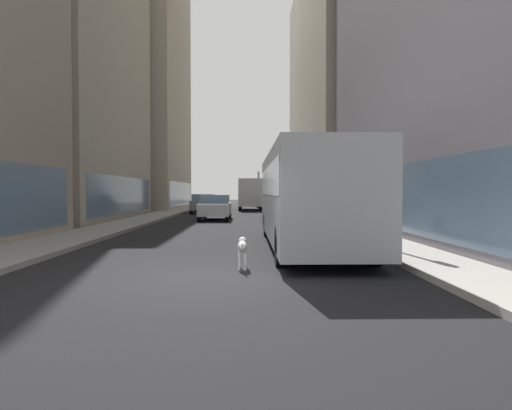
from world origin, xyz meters
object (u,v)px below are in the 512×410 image
object	(u,v)px
car_grey_wagon	(204,204)
traffic_light_near	(385,171)
car_white_van	(215,207)
box_truck	(250,193)
dalmatian_dog	(242,247)
car_black_suv	(277,207)
transit_bus	(306,193)
car_yellow_taxi	(263,200)

from	to	relation	value
car_grey_wagon	traffic_light_near	distance (m)	26.73
car_white_van	box_truck	distance (m)	16.50
car_white_van	dalmatian_dog	world-z (taller)	car_white_van
box_truck	traffic_light_near	world-z (taller)	traffic_light_near
car_black_suv	traffic_light_near	world-z (taller)	traffic_light_near
car_grey_wagon	box_truck	size ratio (longest dim) A/B	0.56
car_grey_wagon	box_truck	bearing A→B (deg)	60.81
transit_bus	car_grey_wagon	size ratio (longest dim) A/B	2.75
transit_bus	traffic_light_near	bearing A→B (deg)	-40.03
car_yellow_taxi	car_grey_wagon	xyz separation A→B (m)	(-5.60, -16.01, 0.00)
dalmatian_dog	car_yellow_taxi	bearing A→B (deg)	87.31
car_white_van	car_black_suv	distance (m)	4.06
car_yellow_taxi	traffic_light_near	bearing A→B (deg)	-87.11
car_black_suv	dalmatian_dog	bearing A→B (deg)	-96.00
dalmatian_dog	car_black_suv	bearing A→B (deg)	84.00
car_white_van	car_grey_wagon	distance (m)	9.28
car_white_van	traffic_light_near	world-z (taller)	traffic_light_near
car_grey_wagon	box_truck	world-z (taller)	box_truck
car_yellow_taxi	box_truck	world-z (taller)	box_truck
car_yellow_taxi	car_black_suv	size ratio (longest dim) A/B	0.95
dalmatian_dog	traffic_light_near	bearing A→B (deg)	32.54
car_grey_wagon	traffic_light_near	world-z (taller)	traffic_light_near
transit_bus	car_white_van	distance (m)	15.21
car_yellow_taxi	car_black_suv	xyz separation A→B (m)	(0.00, -24.47, 0.00)
car_black_suv	dalmatian_dog	distance (m)	19.86
car_grey_wagon	car_white_van	bearing A→B (deg)	-80.07
car_grey_wagon	car_black_suv	world-z (taller)	same
box_truck	dalmatian_dog	size ratio (longest dim) A/B	7.79
car_grey_wagon	car_black_suv	size ratio (longest dim) A/B	0.99
car_grey_wagon	car_black_suv	distance (m)	10.14
car_black_suv	traffic_light_near	bearing A→B (deg)	-82.99
car_black_suv	box_truck	distance (m)	15.72
transit_bus	box_truck	size ratio (longest dim) A/B	1.54
car_white_van	box_truck	world-z (taller)	box_truck
transit_bus	dalmatian_dog	world-z (taller)	transit_bus
transit_bus	car_yellow_taxi	distance (m)	39.80
box_truck	car_black_suv	bearing A→B (deg)	-84.15
car_grey_wagon	car_yellow_taxi	bearing A→B (deg)	70.72
traffic_light_near	car_black_suv	bearing A→B (deg)	97.01
car_white_van	dalmatian_dog	size ratio (longest dim) A/B	4.85
car_yellow_taxi	dalmatian_dog	bearing A→B (deg)	-92.69
box_truck	dalmatian_dog	distance (m)	35.39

